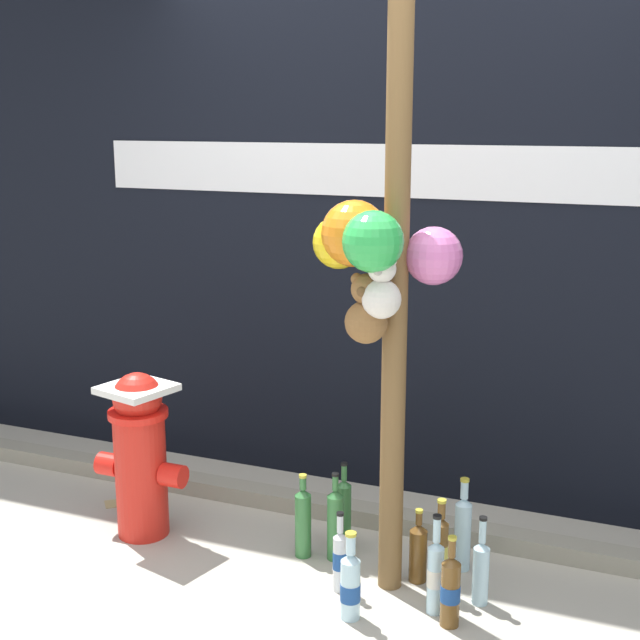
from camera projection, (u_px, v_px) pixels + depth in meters
ground_plane at (306, 613)px, 3.31m from camera, size 14.00×14.00×0.00m
building_wall at (414, 117)px, 4.07m from camera, size 10.00×0.21×3.68m
curb_strip at (374, 516)px, 4.02m from camera, size 8.00×0.12×0.08m
memorial_post at (384, 205)px, 3.13m from camera, size 0.55×0.43×2.80m
fire_hydrant at (140, 451)px, 3.86m from camera, size 0.44×0.34×0.76m
bottle_0 at (340, 559)px, 3.44m from camera, size 0.06×0.06×0.34m
bottle_1 at (481, 570)px, 3.35m from camera, size 0.06×0.06×0.36m
bottle_2 at (303, 521)px, 3.71m from camera, size 0.07×0.07×0.37m
bottle_3 at (418, 551)px, 3.51m from camera, size 0.07×0.07×0.31m
bottle_4 at (344, 512)px, 3.79m from camera, size 0.07×0.07×0.39m
bottle_5 at (440, 553)px, 3.42m from camera, size 0.06×0.06×0.40m
bottle_6 at (450, 590)px, 3.20m from camera, size 0.07×0.07×0.36m
bottle_7 at (350, 585)px, 3.25m from camera, size 0.08×0.08×0.35m
bottle_8 at (435, 574)px, 3.28m from camera, size 0.06×0.06×0.40m
bottle_9 at (335, 523)px, 3.68m from camera, size 0.07×0.07×0.39m
bottle_10 at (463, 531)px, 3.60m from camera, size 0.07×0.07×0.40m
litter_1 at (116, 503)px, 4.24m from camera, size 0.14×0.14×0.01m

